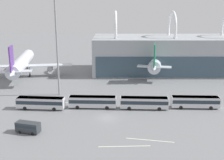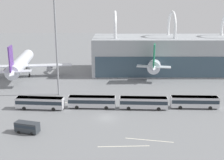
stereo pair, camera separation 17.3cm
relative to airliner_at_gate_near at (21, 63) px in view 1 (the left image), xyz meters
The scene contains 12 objects.
ground_plane 54.26m from the airliner_at_gate_near, 50.88° to the right, with size 440.00×440.00×0.00m, color slate.
airliner_at_gate_near is the anchor object (origin of this frame).
airliner_at_gate_far 52.97m from the airliner_at_gate_near, ahead, with size 32.36×33.37×13.79m.
shuttle_bus_0 39.24m from the airliner_at_gate_near, 65.64° to the right, with size 12.93×3.62×3.21m.
shuttle_bus_1 45.99m from the airliner_at_gate_near, 49.22° to the right, with size 12.86×3.14×3.21m.
shuttle_bus_2 56.50m from the airliner_at_gate_near, 39.06° to the right, with size 12.88×3.22×3.21m.
shuttle_bus_3 67.44m from the airliner_at_gate_near, 31.18° to the right, with size 12.86×3.12×3.21m.
service_van_foreground 53.05m from the airliner_at_gate_near, 71.32° to the right, with size 5.65×3.33×2.41m.
floodlight_mast 33.29m from the airliner_at_gate_near, 51.04° to the right, with size 2.59×2.59×30.03m.
lane_stripe_0 67.94m from the airliner_at_gate_near, 56.18° to the right, with size 10.29×0.25×0.01m, color silver.
lane_stripe_1 69.01m from the airliner_at_gate_near, 51.27° to the right, with size 9.90×0.25×0.01m, color silver.
lane_stripe_2 38.11m from the airliner_at_gate_near, 53.91° to the right, with size 7.83×0.25×0.01m, color silver.
Camera 1 is at (1.14, -64.48, 26.88)m, focal length 45.00 mm.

